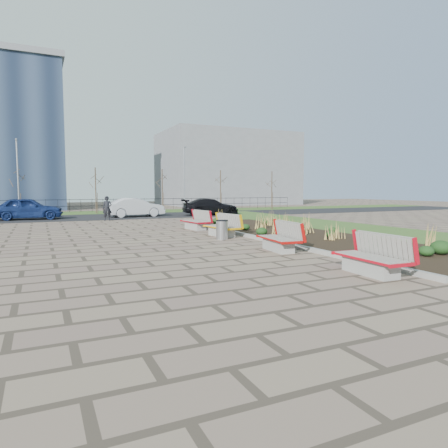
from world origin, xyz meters
name	(u,v)px	position (x,y,z in m)	size (l,w,h in m)	color
ground	(220,267)	(0.00, 0.00, 0.00)	(120.00, 120.00, 0.00)	#766451
planting_bed	(300,235)	(6.25, 5.00, 0.05)	(4.50, 18.00, 0.10)	black
planting_curb	(255,237)	(3.92, 5.00, 0.07)	(0.16, 18.00, 0.15)	gray
grass_verge_near	(377,231)	(11.00, 5.00, 0.02)	(5.00, 38.00, 0.04)	#33511E
grass_verge_far	(94,213)	(0.00, 28.00, 0.02)	(80.00, 5.00, 0.04)	#33511E
road	(104,217)	(0.00, 22.00, 0.01)	(80.00, 7.00, 0.02)	black
bench_a	(370,255)	(3.00, -2.53, 0.50)	(0.90, 2.10, 1.00)	red
bench_b	(278,237)	(3.00, 1.74, 0.50)	(0.90, 2.10, 1.00)	#B40F0C
bench_c	(221,225)	(3.00, 6.51, 0.50)	(0.90, 2.10, 1.00)	#E6A10C
bench_d	(195,220)	(3.00, 9.92, 0.50)	(0.90, 2.10, 1.00)	#A80B1A
litter_bin	(222,230)	(2.55, 5.46, 0.41)	(0.51, 0.51, 0.82)	#B2B2B7
pedestrian	(107,208)	(-0.32, 18.07, 0.84)	(0.61, 0.40, 1.68)	black
car_blue	(28,208)	(-5.28, 21.24, 0.80)	(1.84, 4.58, 1.56)	navy
car_silver	(135,207)	(2.23, 20.97, 0.75)	(1.54, 4.41, 1.45)	#B8BAC1
car_black	(211,207)	(8.37, 20.44, 0.70)	(1.90, 4.68, 1.36)	black
tree_b	(19,191)	(-6.00, 26.50, 2.04)	(1.40, 1.40, 4.00)	#4C3D2D
tree_c	(96,190)	(0.00, 26.50, 2.04)	(1.40, 1.40, 4.00)	#4C3D2D
tree_d	(162,190)	(6.00, 26.50, 2.04)	(1.40, 1.40, 4.00)	#4C3D2D
tree_e	(220,190)	(12.00, 26.50, 2.04)	(1.40, 1.40, 4.00)	#4C3D2D
tree_f	(272,190)	(18.00, 26.50, 2.04)	(1.40, 1.40, 4.00)	#4C3D2D
lamp_west	(18,178)	(-6.00, 26.00, 3.04)	(0.24, 0.60, 6.00)	gray
lamp_east	(184,180)	(8.00, 26.00, 3.04)	(0.24, 0.60, 6.00)	gray
railing_fence	(92,205)	(0.00, 29.50, 0.64)	(44.00, 0.10, 1.20)	black
building_grey	(227,169)	(20.00, 42.00, 5.00)	(18.00, 12.00, 10.00)	slate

